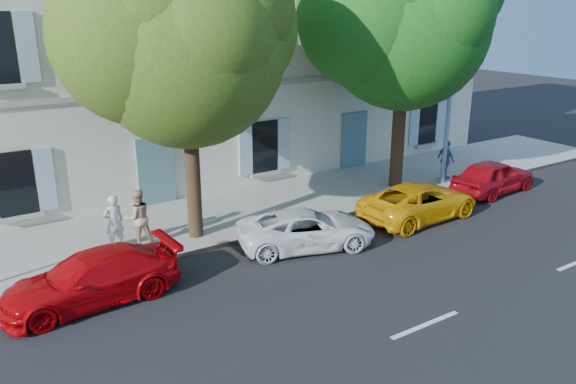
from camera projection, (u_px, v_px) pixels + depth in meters
ground at (319, 260)px, 15.62m from camera, size 90.00×90.00×0.00m
sidewalk at (243, 211)px, 19.15m from camera, size 36.00×4.50×0.15m
kerb at (276, 231)px, 17.42m from camera, size 36.00×0.16×0.16m
building at (169, 26)px, 21.87m from camera, size 28.00×7.00×12.00m
car_red_coupe at (91, 278)px, 13.24m from camera, size 4.26×1.90×1.21m
car_white_coupe at (307, 229)px, 16.33m from camera, size 4.39×2.96×1.12m
car_yellow_supercar at (419, 201)px, 18.53m from camera, size 4.39×2.17×1.20m
car_red_hatchback at (493, 176)px, 21.11m from camera, size 3.87×1.81×1.28m
tree_left at (186, 48)px, 15.21m from camera, size 5.51×5.51×8.54m
tree_right at (405, 25)px, 19.73m from camera, size 6.01×6.01×9.26m
street_lamp at (457, 57)px, 20.37m from camera, size 0.30×1.81×8.51m
pedestrian_a at (114, 222)px, 15.82m from camera, size 0.62×0.45×1.58m
pedestrian_b at (138, 217)px, 16.05m from camera, size 0.82×0.65×1.66m
pedestrian_c at (446, 160)px, 22.31m from camera, size 0.51×0.96×1.57m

